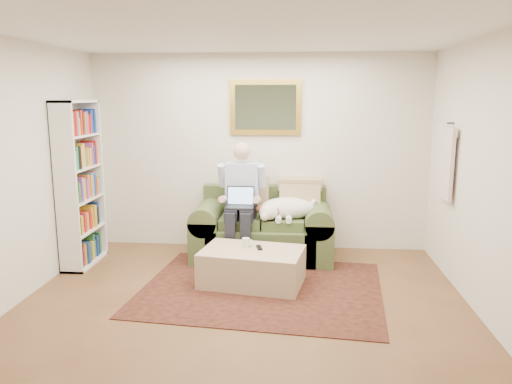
# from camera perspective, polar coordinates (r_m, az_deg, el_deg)

# --- Properties ---
(room_shell) EXTENTS (4.51, 5.00, 2.61)m
(room_shell) POSITION_cam_1_polar(r_m,az_deg,el_deg) (4.58, -1.80, 1.54)
(room_shell) COLOR brown
(room_shell) RESTS_ON ground
(rug) EXTENTS (2.72, 2.27, 0.01)m
(rug) POSITION_cam_1_polar(r_m,az_deg,el_deg) (5.49, 0.65, -10.91)
(rug) COLOR black
(rug) RESTS_ON room_shell
(sofa) EXTENTS (1.76, 0.89, 1.06)m
(sofa) POSITION_cam_1_polar(r_m,az_deg,el_deg) (6.41, 0.78, -4.84)
(sofa) COLOR #4A592F
(sofa) RESTS_ON room_shell
(seated_man) EXTENTS (0.58, 0.83, 1.48)m
(seated_man) POSITION_cam_1_polar(r_m,az_deg,el_deg) (6.18, -1.76, -1.29)
(seated_man) COLOR #8C9BD8
(seated_man) RESTS_ON sofa
(laptop) EXTENTS (0.34, 0.27, 0.25)m
(laptop) POSITION_cam_1_polar(r_m,az_deg,el_deg) (6.10, -1.83, -1.10)
(laptop) COLOR black
(laptop) RESTS_ON seated_man
(sleeping_dog) EXTENTS (0.72, 0.46, 0.27)m
(sleeping_dog) POSITION_cam_1_polar(r_m,az_deg,el_deg) (6.22, 3.63, -1.85)
(sleeping_dog) COLOR white
(sleeping_dog) RESTS_ON sofa
(ottoman) EXTENTS (1.19, 0.86, 0.39)m
(ottoman) POSITION_cam_1_polar(r_m,az_deg,el_deg) (5.54, -0.44, -8.56)
(ottoman) COLOR tan
(ottoman) RESTS_ON room_shell
(coffee_mug) EXTENTS (0.08, 0.08, 0.10)m
(coffee_mug) POSITION_cam_1_polar(r_m,az_deg,el_deg) (5.57, -1.17, -5.78)
(coffee_mug) COLOR white
(coffee_mug) RESTS_ON ottoman
(tv_remote) EXTENTS (0.08, 0.16, 0.02)m
(tv_remote) POSITION_cam_1_polar(r_m,az_deg,el_deg) (5.52, 0.37, -6.37)
(tv_remote) COLOR black
(tv_remote) RESTS_ON ottoman
(bookshelf) EXTENTS (0.28, 0.80, 2.00)m
(bookshelf) POSITION_cam_1_polar(r_m,az_deg,el_deg) (6.39, -19.48, 0.87)
(bookshelf) COLOR white
(bookshelf) RESTS_ON room_shell
(wall_mirror) EXTENTS (0.94, 0.04, 0.72)m
(wall_mirror) POSITION_cam_1_polar(r_m,az_deg,el_deg) (6.62, 1.10, 9.65)
(wall_mirror) COLOR gold
(wall_mirror) RESTS_ON room_shell
(hanging_shirt) EXTENTS (0.06, 0.52, 0.90)m
(hanging_shirt) POSITION_cam_1_polar(r_m,az_deg,el_deg) (6.01, 20.92, 3.55)
(hanging_shirt) COLOR beige
(hanging_shirt) RESTS_ON room_shell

